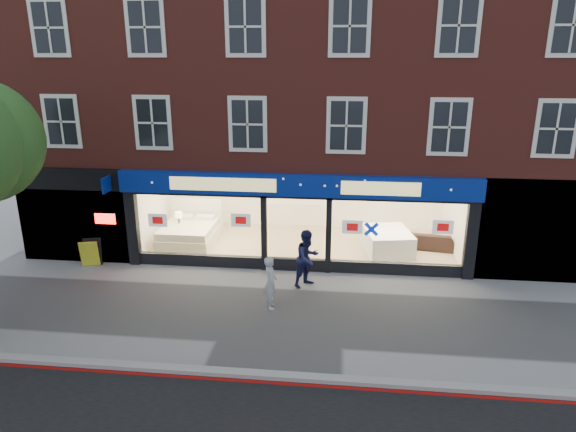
% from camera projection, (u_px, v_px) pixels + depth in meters
% --- Properties ---
extents(ground, '(120.00, 120.00, 0.00)m').
position_uv_depth(ground, '(286.00, 314.00, 14.12)').
color(ground, gray).
rests_on(ground, ground).
extents(kerb_line, '(60.00, 0.10, 0.01)m').
position_uv_depth(kerb_line, '(269.00, 383.00, 11.19)').
color(kerb_line, '#8C0A07').
rests_on(kerb_line, ground).
extents(kerb_stone, '(60.00, 0.25, 0.12)m').
position_uv_depth(kerb_stone, '(271.00, 375.00, 11.36)').
color(kerb_stone, gray).
rests_on(kerb_stone, ground).
extents(showroom_floor, '(11.00, 4.50, 0.10)m').
position_uv_depth(showroom_floor, '(302.00, 245.00, 19.08)').
color(showroom_floor, tan).
rests_on(showroom_floor, ground).
extents(building, '(19.00, 8.26, 10.30)m').
position_uv_depth(building, '(306.00, 59.00, 18.68)').
color(building, maroon).
rests_on(building, ground).
extents(display_bed, '(2.03, 2.40, 1.36)m').
position_uv_depth(display_bed, '(190.00, 232.00, 19.24)').
color(display_bed, silver).
rests_on(display_bed, showroom_floor).
extents(bedside_table, '(0.54, 0.54, 0.55)m').
position_uv_depth(bedside_table, '(180.00, 233.00, 19.39)').
color(bedside_table, brown).
rests_on(bedside_table, showroom_floor).
extents(mattress_stack, '(1.85, 2.18, 0.76)m').
position_uv_depth(mattress_stack, '(387.00, 241.00, 18.30)').
color(mattress_stack, white).
rests_on(mattress_stack, showroom_floor).
extents(sofa, '(2.18, 1.13, 0.61)m').
position_uv_depth(sofa, '(428.00, 240.00, 18.60)').
color(sofa, black).
rests_on(sofa, showroom_floor).
extents(a_board, '(0.69, 0.53, 0.93)m').
position_uv_depth(a_board, '(91.00, 253.00, 17.24)').
color(a_board, gold).
rests_on(a_board, ground).
extents(pedestrian_grey, '(0.48, 0.63, 1.53)m').
position_uv_depth(pedestrian_grey, '(271.00, 283.00, 14.30)').
color(pedestrian_grey, '#A7AAAF').
rests_on(pedestrian_grey, ground).
extents(pedestrian_blue, '(1.09, 1.11, 1.80)m').
position_uv_depth(pedestrian_blue, '(307.00, 258.00, 15.64)').
color(pedestrian_blue, '#171A42').
rests_on(pedestrian_blue, ground).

